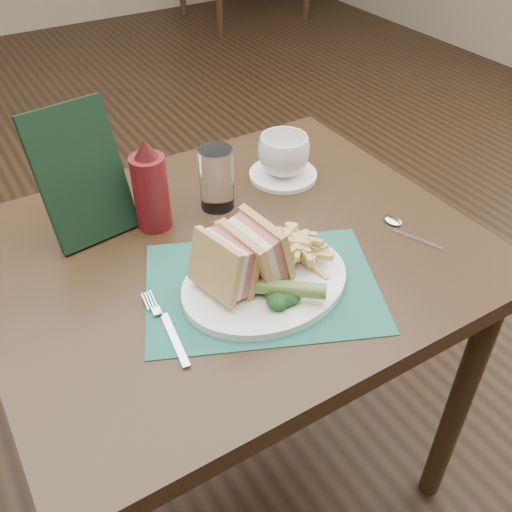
{
  "coord_description": "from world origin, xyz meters",
  "views": [
    {
      "loc": [
        -0.4,
        -1.24,
        1.41
      ],
      "look_at": [
        -0.01,
        -0.6,
        0.8
      ],
      "focal_mm": 40.0,
      "sensor_mm": 36.0,
      "label": 1
    }
  ],
  "objects_px": {
    "check_presenter": "(81,175)",
    "plate": "(265,282)",
    "saucer": "(283,175)",
    "sandwich_half_a": "(215,269)",
    "coffee_cup": "(284,155)",
    "table_main": "(237,374)",
    "placemat": "(262,287)",
    "sandwich_half_b": "(248,254)",
    "ketchup_bottle": "(150,184)",
    "drinking_glass": "(216,178)"
  },
  "relations": [
    {
      "from": "plate",
      "to": "ketchup_bottle",
      "type": "bearing_deg",
      "value": 104.26
    },
    {
      "from": "coffee_cup",
      "to": "drinking_glass",
      "type": "bearing_deg",
      "value": -171.84
    },
    {
      "from": "sandwich_half_a",
      "to": "coffee_cup",
      "type": "xyz_separation_m",
      "value": [
        0.32,
        0.28,
        -0.02
      ]
    },
    {
      "from": "placemat",
      "to": "drinking_glass",
      "type": "relative_size",
      "value": 3.04
    },
    {
      "from": "sandwich_half_b",
      "to": "saucer",
      "type": "relative_size",
      "value": 0.75
    },
    {
      "from": "plate",
      "to": "check_presenter",
      "type": "relative_size",
      "value": 1.17
    },
    {
      "from": "sandwich_half_a",
      "to": "drinking_glass",
      "type": "relative_size",
      "value": 0.82
    },
    {
      "from": "saucer",
      "to": "table_main",
      "type": "bearing_deg",
      "value": -144.14
    },
    {
      "from": "table_main",
      "to": "placemat",
      "type": "height_order",
      "value": "placemat"
    },
    {
      "from": "coffee_cup",
      "to": "ketchup_bottle",
      "type": "distance_m",
      "value": 0.32
    },
    {
      "from": "sandwich_half_a",
      "to": "check_presenter",
      "type": "height_order",
      "value": "check_presenter"
    },
    {
      "from": "plate",
      "to": "saucer",
      "type": "distance_m",
      "value": 0.37
    },
    {
      "from": "table_main",
      "to": "placemat",
      "type": "xyz_separation_m",
      "value": [
        -0.01,
        -0.13,
        0.38
      ]
    },
    {
      "from": "check_presenter",
      "to": "plate",
      "type": "bearing_deg",
      "value": -65.23
    },
    {
      "from": "table_main",
      "to": "plate",
      "type": "xyz_separation_m",
      "value": [
        -0.01,
        -0.13,
        0.38
      ]
    },
    {
      "from": "plate",
      "to": "coffee_cup",
      "type": "height_order",
      "value": "coffee_cup"
    },
    {
      "from": "sandwich_half_a",
      "to": "drinking_glass",
      "type": "distance_m",
      "value": 0.29
    },
    {
      "from": "saucer",
      "to": "check_presenter",
      "type": "relative_size",
      "value": 0.58
    },
    {
      "from": "placemat",
      "to": "table_main",
      "type": "bearing_deg",
      "value": 84.06
    },
    {
      "from": "sandwich_half_a",
      "to": "sandwich_half_b",
      "type": "bearing_deg",
      "value": -10.34
    },
    {
      "from": "saucer",
      "to": "drinking_glass",
      "type": "height_order",
      "value": "drinking_glass"
    },
    {
      "from": "sandwich_half_b",
      "to": "ketchup_bottle",
      "type": "bearing_deg",
      "value": 97.4
    },
    {
      "from": "table_main",
      "to": "sandwich_half_b",
      "type": "xyz_separation_m",
      "value": [
        -0.03,
        -0.12,
        0.45
      ]
    },
    {
      "from": "saucer",
      "to": "check_presenter",
      "type": "height_order",
      "value": "check_presenter"
    },
    {
      "from": "sandwich_half_b",
      "to": "sandwich_half_a",
      "type": "bearing_deg",
      "value": 175.75
    },
    {
      "from": "saucer",
      "to": "check_presenter",
      "type": "xyz_separation_m",
      "value": [
        -0.43,
        0.02,
        0.12
      ]
    },
    {
      "from": "plate",
      "to": "saucer",
      "type": "height_order",
      "value": "plate"
    },
    {
      "from": "table_main",
      "to": "ketchup_bottle",
      "type": "relative_size",
      "value": 4.84
    },
    {
      "from": "check_presenter",
      "to": "drinking_glass",
      "type": "bearing_deg",
      "value": -19.06
    },
    {
      "from": "plate",
      "to": "sandwich_half_a",
      "type": "relative_size",
      "value": 2.82
    },
    {
      "from": "check_presenter",
      "to": "table_main",
      "type": "bearing_deg",
      "value": -49.14
    },
    {
      "from": "coffee_cup",
      "to": "check_presenter",
      "type": "height_order",
      "value": "check_presenter"
    },
    {
      "from": "sandwich_half_a",
      "to": "check_presenter",
      "type": "distance_m",
      "value": 0.33
    },
    {
      "from": "coffee_cup",
      "to": "ketchup_bottle",
      "type": "xyz_separation_m",
      "value": [
        -0.32,
        -0.02,
        0.04
      ]
    },
    {
      "from": "saucer",
      "to": "placemat",
      "type": "bearing_deg",
      "value": -129.08
    },
    {
      "from": "sandwich_half_a",
      "to": "drinking_glass",
      "type": "bearing_deg",
      "value": 48.78
    },
    {
      "from": "sandwich_half_b",
      "to": "saucer",
      "type": "distance_m",
      "value": 0.38
    },
    {
      "from": "drinking_glass",
      "to": "plate",
      "type": "bearing_deg",
      "value": -100.67
    },
    {
      "from": "table_main",
      "to": "sandwich_half_a",
      "type": "xyz_separation_m",
      "value": [
        -0.1,
        -0.12,
        0.45
      ]
    },
    {
      "from": "drinking_glass",
      "to": "ketchup_bottle",
      "type": "relative_size",
      "value": 0.7
    },
    {
      "from": "placemat",
      "to": "drinking_glass",
      "type": "xyz_separation_m",
      "value": [
        0.05,
        0.26,
        0.06
      ]
    },
    {
      "from": "ketchup_bottle",
      "to": "plate",
      "type": "bearing_deg",
      "value": -71.74
    },
    {
      "from": "coffee_cup",
      "to": "check_presenter",
      "type": "xyz_separation_m",
      "value": [
        -0.43,
        0.02,
        0.07
      ]
    },
    {
      "from": "sandwich_half_a",
      "to": "coffee_cup",
      "type": "height_order",
      "value": "sandwich_half_a"
    },
    {
      "from": "table_main",
      "to": "sandwich_half_b",
      "type": "bearing_deg",
      "value": -106.52
    },
    {
      "from": "coffee_cup",
      "to": "drinking_glass",
      "type": "distance_m",
      "value": 0.18
    },
    {
      "from": "sandwich_half_b",
      "to": "drinking_glass",
      "type": "bearing_deg",
      "value": 66.84
    },
    {
      "from": "drinking_glass",
      "to": "ketchup_bottle",
      "type": "height_order",
      "value": "ketchup_bottle"
    },
    {
      "from": "drinking_glass",
      "to": "check_presenter",
      "type": "bearing_deg",
      "value": 168.67
    },
    {
      "from": "sandwich_half_a",
      "to": "saucer",
      "type": "bearing_deg",
      "value": 28.8
    }
  ]
}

